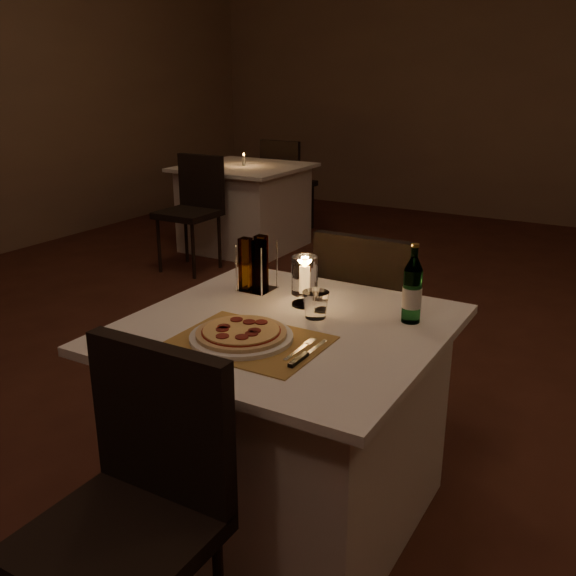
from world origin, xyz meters
The scene contains 18 objects.
floor centered at (0.00, 0.00, -0.01)m, with size 8.00×10.00×0.02m, color #4C2318.
wall_back centered at (0.00, 5.01, 1.50)m, with size 8.00×0.02×3.00m, color #81614B.
main_table centered at (-0.08, -0.38, 0.37)m, with size 1.00×1.00×0.74m.
chair_near centered at (-0.08, -1.09, 0.55)m, with size 0.42×0.42×0.90m.
chair_far centered at (-0.08, 0.34, 0.55)m, with size 0.42×0.42×0.90m.
placemat centered at (-0.10, -0.56, 0.74)m, with size 0.45×0.34×0.00m, color #AC813B.
plate centered at (-0.13, -0.56, 0.75)m, with size 0.32×0.32×0.01m, color white.
pizza centered at (-0.13, -0.56, 0.77)m, with size 0.28×0.28×0.02m.
fork centered at (0.07, -0.52, 0.75)m, with size 0.02×0.18×0.00m.
knife centered at (0.10, -0.58, 0.75)m, with size 0.02×0.22×0.01m.
tumbler centered at (-0.02, -0.27, 0.79)m, with size 0.09×0.09×0.09m, color white, non-canonical shape.
water_bottle centered at (0.27, -0.15, 0.85)m, with size 0.06×0.06×0.27m.
hurricane_candle centered at (-0.11, -0.18, 0.84)m, with size 0.09×0.09×0.18m.
cruet_caddy centered at (-0.34, -0.14, 0.84)m, with size 0.12×0.12×0.21m.
neighbor_table_left centered at (-2.26, 2.64, 0.37)m, with size 1.00×1.00×0.74m.
neighbor_chair_la centered at (-2.26, 1.93, 0.55)m, with size 0.42×0.42×0.90m.
neighbor_chair_lb centered at (-2.26, 3.35, 0.55)m, with size 0.42×0.42×0.90m.
neighbor_candle_left centered at (-2.26, 2.64, 0.79)m, with size 0.03×0.03×0.11m.
Camera 1 is at (0.91, -2.06, 1.53)m, focal length 40.00 mm.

